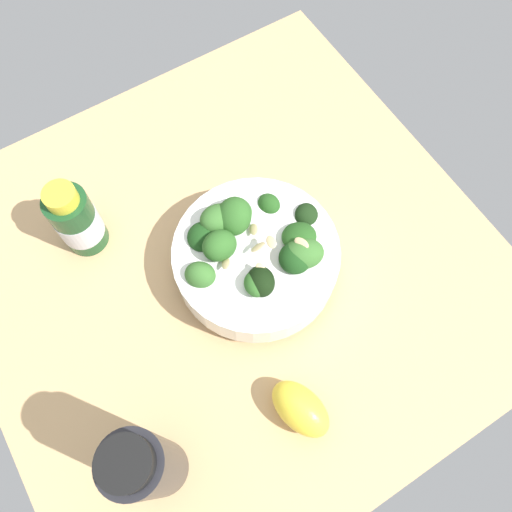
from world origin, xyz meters
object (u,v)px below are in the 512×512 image
lemon_wedge (300,409)px  bottle_tall (146,466)px  bowl_of_broccoli (255,254)px  bottle_short (76,220)px

lemon_wedge → bottle_tall: bearing=79.8°
lemon_wedge → bowl_of_broccoli: bearing=-16.1°
bottle_tall → bottle_short: bottle_tall is taller
bottle_tall → bottle_short: bearing=-9.3°
lemon_wedge → bottle_short: 32.62cm
bottle_tall → bottle_short: size_ratio=1.59×
bowl_of_broccoli → bottle_short: (14.13, 15.33, 0.82)cm
bottle_short → bowl_of_broccoli: bearing=-132.7°
lemon_wedge → bottle_tall: size_ratio=0.40×
bowl_of_broccoli → lemon_wedge: 17.40cm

